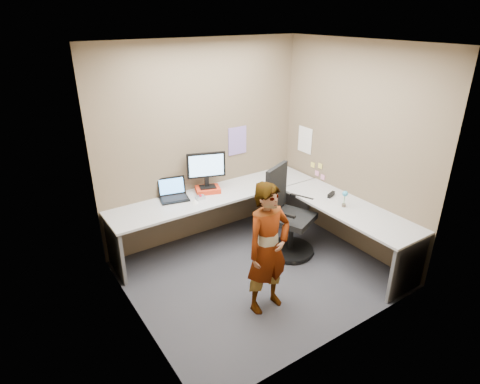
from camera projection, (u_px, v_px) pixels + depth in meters
ground at (258, 274)px, 4.99m from camera, size 3.00×3.00×0.00m
wall_back at (203, 144)px, 5.42m from camera, size 3.00×0.00×3.00m
wall_right at (353, 149)px, 5.19m from camera, size 0.00×2.70×2.70m
wall_left at (128, 206)px, 3.67m from camera, size 0.00×2.70×2.70m
ceiling at (263, 43)px, 3.88m from camera, size 3.00×3.00×0.00m
desk at (268, 211)px, 5.26m from camera, size 2.98×2.58×0.73m
paper_ream at (208, 190)px, 5.47m from camera, size 0.38×0.33×0.06m
monitor at (206, 167)px, 5.35m from camera, size 0.50×0.23×0.49m
laptop at (173, 193)px, 5.27m from camera, size 0.42×0.38×0.26m
trackball_mouse at (200, 197)px, 5.25m from camera, size 0.12×0.08×0.07m
origami at (195, 201)px, 5.15m from camera, size 0.10×0.10×0.06m
stapler at (331, 195)px, 5.33m from camera, size 0.15×0.09×0.05m
flower at (345, 196)px, 5.00m from camera, size 0.07×0.07×0.22m
calendar_purple at (237, 141)px, 5.71m from camera, size 0.30×0.01×0.40m
calendar_white at (305, 140)px, 5.91m from camera, size 0.01×0.28×0.38m
sticky_note_a at (320, 166)px, 5.77m from camera, size 0.01×0.07×0.07m
sticky_note_b at (317, 173)px, 5.86m from camera, size 0.01×0.07×0.07m
sticky_note_c at (323, 177)px, 5.78m from camera, size 0.01×0.07×0.07m
sticky_note_d at (313, 165)px, 5.89m from camera, size 0.01×0.07×0.07m
office_chair at (287, 220)px, 5.26m from camera, size 0.69×0.69×1.18m
person at (268, 249)px, 4.16m from camera, size 0.55×0.38×1.47m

